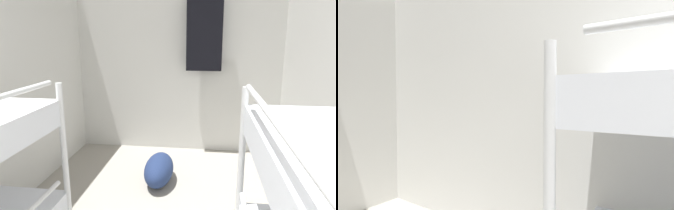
# 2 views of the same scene
# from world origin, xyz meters

# --- Properties ---
(wall_right) EXTENTS (0.06, 4.55, 2.26)m
(wall_right) POSITION_xyz_m (1.37, 2.22, 1.13)
(wall_right) COLOR silver
(wall_right) RESTS_ON ground_plane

